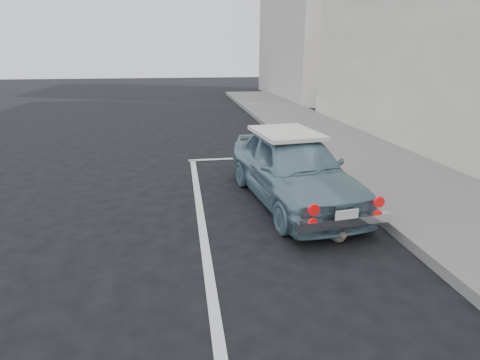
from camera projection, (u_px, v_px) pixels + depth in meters
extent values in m
plane|color=black|center=(324.00, 355.00, 3.28)|extent=(80.00, 80.00, 0.00)
cube|color=slate|center=(479.00, 224.00, 5.60)|extent=(2.80, 40.00, 0.15)
cube|color=#BBB5A9|center=(307.00, 26.00, 21.64)|extent=(3.50, 10.00, 8.00)
cube|color=silver|center=(249.00, 158.00, 9.43)|extent=(3.00, 0.12, 0.01)
cube|color=silver|center=(201.00, 219.00, 5.95)|extent=(0.12, 7.00, 0.01)
imported|color=#6A909E|center=(293.00, 168.00, 6.50)|extent=(1.86, 3.76, 1.23)
cube|color=white|center=(286.00, 133.00, 6.66)|extent=(1.17, 1.48, 0.07)
cube|color=silver|center=(344.00, 222.00, 4.98)|extent=(1.38, 0.28, 0.12)
cube|color=white|center=(347.00, 216.00, 4.91)|extent=(0.33, 0.06, 0.17)
cylinder|color=red|center=(314.00, 210.00, 4.75)|extent=(0.15, 0.06, 0.15)
cylinder|color=red|center=(379.00, 202.00, 5.00)|extent=(0.15, 0.06, 0.15)
cylinder|color=red|center=(313.00, 223.00, 4.81)|extent=(0.12, 0.05, 0.12)
cylinder|color=red|center=(378.00, 214.00, 5.06)|extent=(0.12, 0.05, 0.12)
ellipsoid|color=#65574D|center=(337.00, 235.00, 5.23)|extent=(0.24, 0.32, 0.17)
sphere|color=#65574D|center=(343.00, 235.00, 5.10)|extent=(0.11, 0.11, 0.11)
cone|color=#65574D|center=(341.00, 232.00, 5.07)|extent=(0.04, 0.04, 0.04)
cone|color=#65574D|center=(345.00, 231.00, 5.09)|extent=(0.04, 0.04, 0.04)
cylinder|color=#65574D|center=(333.00, 234.00, 5.40)|extent=(0.13, 0.17, 0.03)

